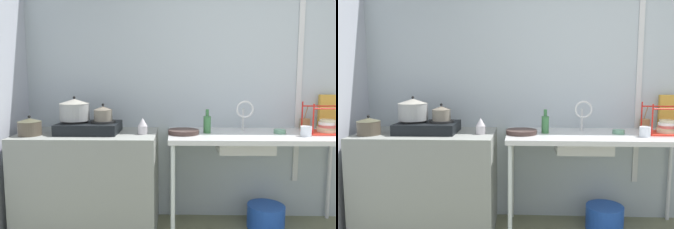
# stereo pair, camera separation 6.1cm
# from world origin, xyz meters

# --- Properties ---
(wall_back) EXTENTS (5.57, 0.10, 2.45)m
(wall_back) POSITION_xyz_m (0.00, 1.74, 1.22)
(wall_back) COLOR #A7B2B9
(wall_back) RESTS_ON ground
(wall_metal_strip) EXTENTS (0.05, 0.01, 1.96)m
(wall_metal_strip) POSITION_xyz_m (0.23, 1.68, 1.35)
(wall_metal_strip) COLOR silver
(counter_concrete) EXTENTS (1.20, 0.67, 0.89)m
(counter_concrete) POSITION_xyz_m (-1.71, 1.36, 0.45)
(counter_concrete) COLOR gray
(counter_concrete) RESTS_ON ground
(counter_sink) EXTENTS (1.59, 0.67, 0.89)m
(counter_sink) POSITION_xyz_m (-0.21, 1.36, 0.83)
(counter_sink) COLOR silver
(counter_sink) RESTS_ON ground
(stove) EXTENTS (0.52, 0.39, 0.11)m
(stove) POSITION_xyz_m (-1.70, 1.36, 0.94)
(stove) COLOR black
(stove) RESTS_ON counter_concrete
(pot_on_left_burner) EXTENTS (0.26, 0.26, 0.21)m
(pot_on_left_burner) POSITION_xyz_m (-1.83, 1.36, 1.10)
(pot_on_left_burner) COLOR #969897
(pot_on_left_burner) RESTS_ON stove
(pot_on_right_burner) EXTENTS (0.16, 0.16, 0.15)m
(pot_on_right_burner) POSITION_xyz_m (-1.58, 1.36, 1.07)
(pot_on_right_burner) COLOR slate
(pot_on_right_burner) RESTS_ON stove
(pot_beside_stove) EXTENTS (0.20, 0.20, 0.17)m
(pot_beside_stove) POSITION_xyz_m (-2.17, 1.22, 0.97)
(pot_beside_stove) COLOR brown
(pot_beside_stove) RESTS_ON counter_concrete
(percolator) EXTENTS (0.08, 0.08, 0.14)m
(percolator) POSITION_xyz_m (-1.23, 1.31, 0.96)
(percolator) COLOR silver
(percolator) RESTS_ON counter_concrete
(sink_basin) EXTENTS (0.47, 0.29, 0.16)m
(sink_basin) POSITION_xyz_m (-0.34, 1.35, 0.81)
(sink_basin) COLOR silver
(sink_basin) RESTS_ON counter_sink
(faucet) EXTENTS (0.16, 0.09, 0.28)m
(faucet) POSITION_xyz_m (-0.32, 1.47, 1.08)
(faucet) COLOR silver
(faucet) RESTS_ON counter_sink
(frying_pan) EXTENTS (0.27, 0.27, 0.04)m
(frying_pan) POSITION_xyz_m (-0.88, 1.32, 0.91)
(frying_pan) COLOR #3D2C28
(frying_pan) RESTS_ON counter_sink
(dish_rack) EXTENTS (0.36, 0.26, 0.27)m
(dish_rack) POSITION_xyz_m (0.38, 1.39, 0.95)
(dish_rack) COLOR red
(dish_rack) RESTS_ON counter_sink
(cup_by_rack) EXTENTS (0.09, 0.09, 0.08)m
(cup_by_rack) POSITION_xyz_m (0.14, 1.24, 0.94)
(cup_by_rack) COLOR white
(cup_by_rack) RESTS_ON counter_sink
(small_bowl_on_drainboard) EXTENTS (0.10, 0.10, 0.04)m
(small_bowl_on_drainboard) POSITION_xyz_m (-0.03, 1.37, 0.91)
(small_bowl_on_drainboard) COLOR slate
(small_bowl_on_drainboard) RESTS_ON counter_sink
(bottle_by_sink) EXTENTS (0.07, 0.07, 0.21)m
(bottle_by_sink) POSITION_xyz_m (-0.67, 1.38, 0.98)
(bottle_by_sink) COLOR #366D3D
(bottle_by_sink) RESTS_ON counter_sink
(cereal_box) EXTENTS (0.17, 0.07, 0.32)m
(cereal_box) POSITION_xyz_m (0.50, 1.64, 1.06)
(cereal_box) COLOR gold
(cereal_box) RESTS_ON counter_sink
(utensil_jar) EXTENTS (0.09, 0.09, 0.22)m
(utensil_jar) POSITION_xyz_m (0.28, 1.63, 0.94)
(utensil_jar) COLOR #9F784C
(utensil_jar) RESTS_ON counter_sink
(bucket_on_floor) EXTENTS (0.34, 0.34, 0.21)m
(bucket_on_floor) POSITION_xyz_m (-0.11, 1.43, 0.11)
(bucket_on_floor) COLOR blue
(bucket_on_floor) RESTS_ON ground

